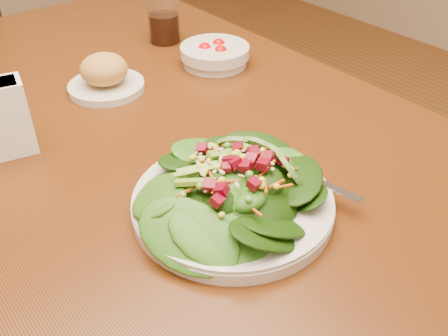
% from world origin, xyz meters
% --- Properties ---
extents(dining_table, '(0.90, 1.40, 0.75)m').
position_xyz_m(dining_table, '(0.00, 0.00, 0.65)').
color(dining_table, '#61290E').
rests_on(dining_table, ground_plane).
extents(salad_plate, '(0.29, 0.29, 0.08)m').
position_xyz_m(salad_plate, '(-0.02, -0.32, 0.78)').
color(salad_plate, silver).
rests_on(salad_plate, dining_table).
extents(bread_plate, '(0.15, 0.15, 0.08)m').
position_xyz_m(bread_plate, '(0.00, 0.12, 0.78)').
color(bread_plate, silver).
rests_on(bread_plate, dining_table).
extents(tomato_bowl, '(0.15, 0.15, 0.05)m').
position_xyz_m(tomato_bowl, '(0.26, 0.09, 0.77)').
color(tomato_bowl, silver).
rests_on(tomato_bowl, dining_table).
extents(drinking_glass, '(0.08, 0.08, 0.13)m').
position_xyz_m(drinking_glass, '(0.24, 0.27, 0.81)').
color(drinking_glass, silver).
rests_on(drinking_glass, dining_table).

